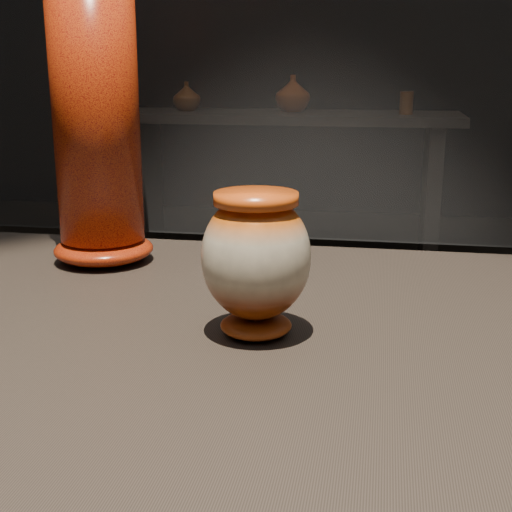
{
  "coord_description": "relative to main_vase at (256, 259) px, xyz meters",
  "views": [
    {
      "loc": [
        0.07,
        -0.68,
        1.18
      ],
      "look_at": [
        -0.05,
        0.01,
        0.99
      ],
      "focal_mm": 50.0,
      "sensor_mm": 36.0,
      "label": 1
    }
  ],
  "objects": [
    {
      "name": "main_vase",
      "position": [
        0.0,
        0.0,
        0.0
      ],
      "size": [
        0.14,
        0.14,
        0.15
      ],
      "rotation": [
        0.0,
        0.0,
        -0.26
      ],
      "color": "#6A2709",
      "rests_on": "display_plinth"
    },
    {
      "name": "tall_vase",
      "position": [
        -0.27,
        0.24,
        0.13
      ],
      "size": [
        0.15,
        0.15,
        0.45
      ],
      "rotation": [
        0.0,
        0.0,
        -0.1
      ],
      "color": "#C5400D",
      "rests_on": "display_plinth"
    },
    {
      "name": "back_shelf",
      "position": [
        -0.45,
        3.39,
        -0.35
      ],
      "size": [
        2.0,
        0.6,
        0.9
      ],
      "color": "black",
      "rests_on": "ground"
    },
    {
      "name": "back_vase_left",
      "position": [
        -1.02,
        3.4,
        -0.0
      ],
      "size": [
        0.21,
        0.21,
        0.17
      ],
      "primitive_type": "imported",
      "rotation": [
        0.0,
        0.0,
        5.87
      ],
      "color": "brown",
      "rests_on": "back_shelf"
    },
    {
      "name": "back_vase_mid",
      "position": [
        -0.4,
        3.43,
        0.02
      ],
      "size": [
        0.28,
        0.28,
        0.21
      ],
      "primitive_type": "imported",
      "rotation": [
        0.0,
        0.0,
        2.31
      ],
      "color": "#6A2709",
      "rests_on": "back_shelf"
    },
    {
      "name": "back_vase_right",
      "position": [
        0.23,
        3.34,
        -0.02
      ],
      "size": [
        0.07,
        0.07,
        0.12
      ],
      "primitive_type": "cylinder",
      "color": "brown",
      "rests_on": "back_shelf"
    }
  ]
}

